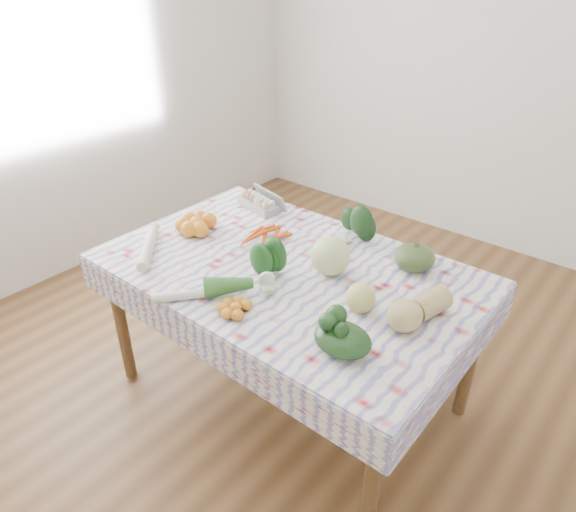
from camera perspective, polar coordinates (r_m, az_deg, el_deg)
The scene contains 17 objects.
ground at distance 2.76m, azimuth 0.00°, elevation -14.84°, with size 4.50×4.50×0.00m, color brown.
wall_back at distance 3.99m, azimuth 22.44°, elevation 20.18°, with size 4.00×0.04×2.80m, color silver.
dining_table at distance 2.33m, azimuth 0.00°, elevation -3.00°, with size 1.60×1.00×0.75m.
tablecloth at distance 2.29m, azimuth 0.00°, elevation -1.38°, with size 1.66×1.06×0.01m, color white.
egg_carton at distance 2.82m, azimuth -3.36°, elevation 5.87°, with size 0.26×0.10×0.07m, color #9B9B97.
carrot_bunch at distance 2.49m, azimuth -2.59°, elevation 2.00°, with size 0.21×0.19×0.04m, color #D94D11.
kale_bunch at distance 2.48m, azimuth 6.93°, elevation 3.23°, with size 0.18×0.16×0.16m, color #163816.
kabocha_squash at distance 2.31m, azimuth 13.89°, elevation -0.16°, with size 0.18×0.18×0.12m, color #384F24.
cabbage at distance 2.21m, azimuth 4.73°, elevation -0.01°, with size 0.17×0.17×0.17m, color #C0DC8A.
butternut_squash at distance 1.99m, azimuth 14.30°, elevation -5.48°, with size 0.13×0.28×0.13m, color tan.
orange_cluster at distance 2.61m, azimuth -10.07°, elevation 3.57°, with size 0.26×0.26×0.09m, color orange.
broccoli at distance 2.16m, azimuth -2.47°, elevation -1.45°, with size 0.17×0.17×0.12m, color #194C19.
mandarin_cluster at distance 2.00m, azimuth -5.88°, elevation -5.68°, with size 0.16×0.16×0.05m, color orange.
grapefruit at distance 2.01m, azimuth 8.07°, elevation -4.66°, with size 0.12×0.12×0.12m, color #CBC862.
spinach_bag at distance 1.82m, azimuth 6.07°, elevation -9.17°, with size 0.22×0.17×0.09m, color black.
daikon at distance 2.47m, azimuth -15.29°, elevation 0.84°, with size 0.05×0.05×0.36m, color beige.
leek at distance 2.11m, azimuth -9.56°, elevation -4.06°, with size 0.04×0.04×0.40m, color silver.
Camera 1 is at (1.24, -1.50, 1.96)m, focal length 32.00 mm.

